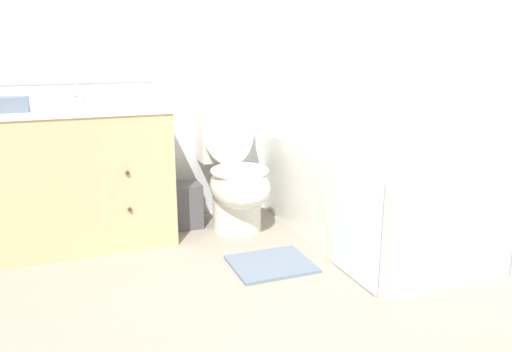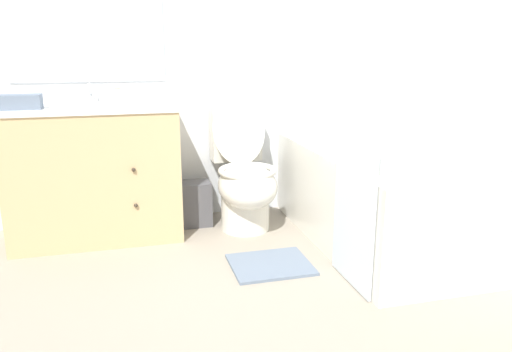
% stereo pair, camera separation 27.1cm
% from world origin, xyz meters
% --- Properties ---
extents(ground_plane, '(14.00, 14.00, 0.00)m').
position_xyz_m(ground_plane, '(0.00, 0.00, 0.00)').
color(ground_plane, gray).
extents(wall_back, '(8.00, 0.06, 2.50)m').
position_xyz_m(wall_back, '(-0.01, 1.72, 1.25)').
color(wall_back, silver).
rests_on(wall_back, ground_plane).
extents(wall_right, '(0.05, 2.70, 2.50)m').
position_xyz_m(wall_right, '(1.32, 0.85, 1.25)').
color(wall_right, silver).
rests_on(wall_right, ground_plane).
extents(vanity_cabinet, '(1.04, 0.56, 0.85)m').
position_xyz_m(vanity_cabinet, '(-0.78, 1.43, 0.43)').
color(vanity_cabinet, tan).
rests_on(vanity_cabinet, ground_plane).
extents(sink_faucet, '(0.14, 0.12, 0.12)m').
position_xyz_m(sink_faucet, '(-0.78, 1.61, 0.88)').
color(sink_faucet, silver).
rests_on(sink_faucet, vanity_cabinet).
extents(toilet, '(0.38, 0.68, 0.88)m').
position_xyz_m(toilet, '(0.16, 1.34, 0.35)').
color(toilet, silver).
rests_on(toilet, ground_plane).
extents(bathtub, '(0.78, 1.59, 0.58)m').
position_xyz_m(bathtub, '(0.90, 0.90, 0.29)').
color(bathtub, silver).
rests_on(bathtub, ground_plane).
extents(shower_curtain, '(0.01, 0.43, 2.04)m').
position_xyz_m(shower_curtain, '(0.50, 0.39, 1.02)').
color(shower_curtain, silver).
rests_on(shower_curtain, ground_plane).
extents(wastebasket, '(0.21, 0.18, 0.30)m').
position_xyz_m(wastebasket, '(-0.15, 1.48, 0.15)').
color(wastebasket, '#4C4C51').
rests_on(wastebasket, ground_plane).
extents(tissue_box, '(0.11, 0.15, 0.12)m').
position_xyz_m(tissue_box, '(-0.62, 1.45, 0.90)').
color(tissue_box, beige).
rests_on(tissue_box, vanity_cabinet).
extents(hand_towel_folded, '(0.23, 0.13, 0.08)m').
position_xyz_m(hand_towel_folded, '(-1.14, 1.30, 0.89)').
color(hand_towel_folded, slate).
rests_on(hand_towel_folded, vanity_cabinet).
extents(bath_towel_folded, '(0.33, 0.20, 0.09)m').
position_xyz_m(bath_towel_folded, '(0.77, 0.41, 0.62)').
color(bath_towel_folded, white).
rests_on(bath_towel_folded, bathtub).
extents(bath_mat, '(0.44, 0.38, 0.02)m').
position_xyz_m(bath_mat, '(0.16, 0.70, 0.01)').
color(bath_mat, slate).
rests_on(bath_mat, ground_plane).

